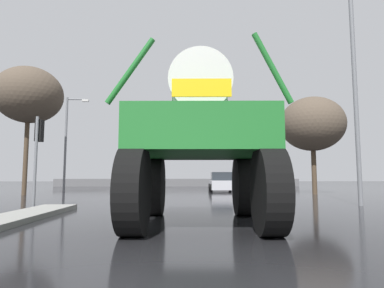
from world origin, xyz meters
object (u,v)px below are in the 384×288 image
object	(u,v)px
bare_tree_right	(312,124)
traffic_signal_near_right	(273,141)
oversize_sprayer	(200,143)
streetlight_far_left	(68,138)
streetlight_near_right	(357,82)
bare_tree_left	(29,95)
sedan_ahead	(221,182)
traffic_signal_near_left	(38,141)

from	to	relation	value
bare_tree_right	traffic_signal_near_right	bearing A→B (deg)	-120.66
oversize_sprayer	streetlight_far_left	world-z (taller)	streetlight_far_left
streetlight_near_right	traffic_signal_near_right	bearing A→B (deg)	-173.47
bare_tree_left	sedan_ahead	bearing A→B (deg)	19.11
sedan_ahead	bare_tree_right	bearing A→B (deg)	-124.14
bare_tree_left	traffic_signal_near_left	bearing A→B (deg)	-62.71
traffic_signal_near_right	bare_tree_left	bearing A→B (deg)	147.28
oversize_sprayer	streetlight_near_right	size ratio (longest dim) A/B	0.58
sedan_ahead	streetlight_near_right	world-z (taller)	streetlight_near_right
streetlight_far_left	bare_tree_left	world-z (taller)	bare_tree_left
sedan_ahead	traffic_signal_near_right	xyz separation A→B (m)	(0.38, -13.30, 1.85)
traffic_signal_near_right	bare_tree_right	xyz separation A→B (m)	(5.35, 9.02, 2.16)
traffic_signal_near_right	streetlight_near_right	bearing A→B (deg)	6.53
bare_tree_left	bare_tree_right	xyz separation A→B (m)	(18.93, 0.29, -1.76)
streetlight_near_right	bare_tree_right	distance (m)	8.75
streetlight_near_right	streetlight_far_left	xyz separation A→B (m)	(-16.34, 13.02, -0.94)
streetlight_near_right	bare_tree_right	bearing A→B (deg)	79.49
oversize_sprayer	bare_tree_right	size ratio (longest dim) A/B	0.83
traffic_signal_near_left	bare_tree_right	distance (m)	17.16
streetlight_far_left	bare_tree_right	distance (m)	18.48
streetlight_near_right	sedan_ahead	bearing A→B (deg)	107.82
streetlight_near_right	traffic_signal_near_left	bearing A→B (deg)	-178.09
oversize_sprayer	streetlight_near_right	world-z (taller)	streetlight_near_right
streetlight_far_left	traffic_signal_near_left	bearing A→B (deg)	-75.39
sedan_ahead	bare_tree_left	size ratio (longest dim) A/B	0.50
traffic_signal_near_right	streetlight_near_right	world-z (taller)	streetlight_near_right
traffic_signal_near_left	streetlight_far_left	distance (m)	13.99
sedan_ahead	traffic_signal_near_left	size ratio (longest dim) A/B	1.21
streetlight_near_right	bare_tree_left	distance (m)	19.27
bare_tree_left	bare_tree_right	size ratio (longest dim) A/B	1.27
traffic_signal_near_left	sedan_ahead	bearing A→B (deg)	56.81
streetlight_near_right	streetlight_far_left	world-z (taller)	streetlight_near_right
oversize_sprayer	sedan_ahead	bearing A→B (deg)	-6.35
sedan_ahead	bare_tree_right	world-z (taller)	bare_tree_right
oversize_sprayer	traffic_signal_near_left	distance (m)	7.39
traffic_signal_near_right	bare_tree_right	world-z (taller)	bare_tree_right
sedan_ahead	traffic_signal_near_left	xyz separation A→B (m)	(-8.70, -13.30, 1.81)
streetlight_near_right	bare_tree_left	xyz separation A→B (m)	(-17.34, 8.30, 1.36)
bare_tree_left	bare_tree_right	world-z (taller)	bare_tree_left
streetlight_far_left	bare_tree_right	bearing A→B (deg)	-13.86
traffic_signal_near_left	bare_tree_left	bearing A→B (deg)	117.29
oversize_sprayer	sedan_ahead	xyz separation A→B (m)	(2.74, 17.65, -1.33)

